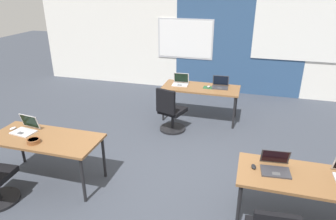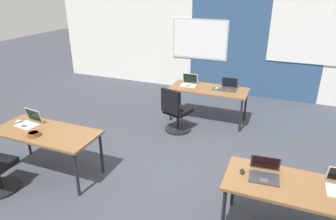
{
  "view_description": "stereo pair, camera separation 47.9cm",
  "coord_description": "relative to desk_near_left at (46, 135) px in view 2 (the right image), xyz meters",
  "views": [
    {
      "loc": [
        0.98,
        -3.78,
        2.78
      ],
      "look_at": [
        -0.24,
        0.53,
        0.86
      ],
      "focal_mm": 32.36,
      "sensor_mm": 36.0,
      "label": 1
    },
    {
      "loc": [
        1.43,
        -3.63,
        2.78
      ],
      "look_at": [
        -0.24,
        0.53,
        0.86
      ],
      "focal_mm": 32.36,
      "sensor_mm": 36.0,
      "label": 2
    }
  ],
  "objects": [
    {
      "name": "ground_plane",
      "position": [
        1.75,
        0.6,
        -0.66
      ],
      "size": [
        24.0,
        24.0,
        0.0
      ],
      "color": "#383D47"
    },
    {
      "name": "back_wall_assembly",
      "position": [
        1.78,
        4.79,
        0.75
      ],
      "size": [
        10.0,
        0.27,
        2.8
      ],
      "color": "silver",
      "rests_on": "ground"
    },
    {
      "name": "desk_near_left",
      "position": [
        0.0,
        0.0,
        0.0
      ],
      "size": [
        1.6,
        0.7,
        0.72
      ],
      "color": "brown",
      "rests_on": "ground"
    },
    {
      "name": "desk_near_right",
      "position": [
        3.5,
        0.0,
        0.0
      ],
      "size": [
        1.6,
        0.7,
        0.72
      ],
      "color": "brown",
      "rests_on": "ground"
    },
    {
      "name": "desk_far_center",
      "position": [
        1.75,
        2.8,
        0.0
      ],
      "size": [
        1.6,
        0.7,
        0.72
      ],
      "color": "brown",
      "rests_on": "ground"
    },
    {
      "name": "laptop_far_right",
      "position": [
        2.14,
        2.9,
        0.11
      ],
      "size": [
        0.34,
        0.3,
        0.23
      ],
      "rotation": [
        0.0,
        0.0,
        0.05
      ],
      "color": "#333338",
      "rests_on": "desk_far_center"
    },
    {
      "name": "mousepad_far_right",
      "position": [
        1.91,
        2.81,
        0.06
      ],
      "size": [
        0.22,
        0.19,
        0.0
      ],
      "color": "#23512D",
      "rests_on": "desk_far_center"
    },
    {
      "name": "mouse_far_right",
      "position": [
        1.91,
        2.81,
        0.08
      ],
      "size": [
        0.07,
        0.11,
        0.03
      ],
      "color": "#B2B2B7",
      "rests_on": "mousepad_far_right"
    },
    {
      "name": "laptop_far_left",
      "position": [
        1.3,
        2.85,
        0.11
      ],
      "size": [
        0.35,
        0.3,
        0.23
      ],
      "rotation": [
        0.0,
        0.0,
        0.06
      ],
      "color": "silver",
      "rests_on": "desk_far_center"
    },
    {
      "name": "chair_far_left",
      "position": [
        1.3,
        2.05,
        -0.28
      ],
      "size": [
        0.55,
        0.6,
        0.92
      ],
      "rotation": [
        0.0,
        0.0,
        2.83
      ],
      "color": "black",
      "rests_on": "ground"
    },
    {
      "name": "laptop_near_right_inner",
      "position": [
        3.12,
        0.05,
        0.11
      ],
      "size": [
        0.36,
        0.34,
        0.23
      ],
      "rotation": [
        0.0,
        0.0,
        0.09
      ],
      "color": "#333338",
      "rests_on": "desk_near_right"
    },
    {
      "name": "mouse_near_right_inner",
      "position": [
        2.88,
        0.03,
        0.08
      ],
      "size": [
        0.07,
        0.11,
        0.03
      ],
      "color": "black",
      "rests_on": "desk_near_right"
    },
    {
      "name": "laptop_near_left_end",
      "position": [
        -0.39,
        0.09,
        0.11
      ],
      "size": [
        0.36,
        0.33,
        0.23
      ],
      "rotation": [
        0.0,
        0.0,
        -0.13
      ],
      "color": "silver",
      "rests_on": "desk_near_left"
    },
    {
      "name": "mouse_near_left_end",
      "position": [
        -0.62,
        0.09,
        0.08
      ],
      "size": [
        0.08,
        0.11,
        0.03
      ],
      "color": "silver",
      "rests_on": "desk_near_left"
    },
    {
      "name": "snack_bowl",
      "position": [
        -0.05,
        -0.18,
        0.1
      ],
      "size": [
        0.18,
        0.18,
        0.06
      ],
      "color": "brown",
      "rests_on": "desk_near_left"
    }
  ]
}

